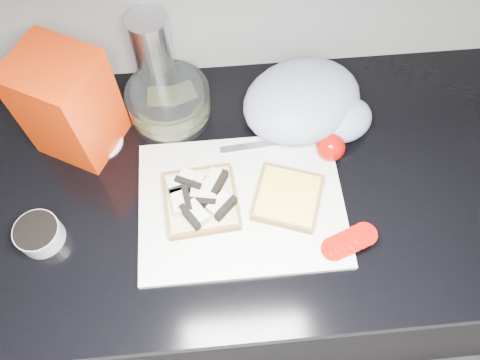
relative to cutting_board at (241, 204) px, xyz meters
name	(u,v)px	position (x,y,z in m)	size (l,w,h in m)	color
base_cabinet	(217,256)	(-0.07, 0.06, -0.48)	(3.50, 0.60, 0.86)	black
countertop	(207,186)	(-0.07, 0.06, -0.03)	(3.50, 0.64, 0.04)	black
cutting_board	(241,204)	(0.00, 0.00, 0.00)	(0.40, 0.30, 0.01)	silver
bread_left	(200,199)	(-0.08, 0.01, 0.02)	(0.15, 0.15, 0.05)	beige
bread_right	(288,197)	(0.09, 0.00, 0.01)	(0.16, 0.16, 0.02)	beige
tomato_slices	(349,242)	(0.19, -0.10, 0.02)	(0.12, 0.08, 0.02)	#AF0B04
knife	(283,141)	(0.10, 0.13, 0.01)	(0.21, 0.03, 0.01)	silver
seed_tub	(39,234)	(-0.38, -0.03, 0.02)	(0.08, 0.08, 0.04)	#A9AEAE
tub_lid	(102,142)	(-0.28, 0.17, 0.00)	(0.09, 0.09, 0.01)	silver
glass_bowl	(169,102)	(-0.13, 0.24, 0.03)	(0.18, 0.18, 0.07)	silver
bread_bag	(68,105)	(-0.32, 0.19, 0.11)	(0.15, 0.14, 0.23)	#FA3504
steel_canister	(154,55)	(-0.16, 0.32, 0.09)	(0.08, 0.08, 0.20)	silver
grocery_bag	(308,103)	(0.16, 0.20, 0.05)	(0.31, 0.28, 0.11)	#94A2B6
whole_tomatoes	(331,147)	(0.19, 0.10, 0.02)	(0.06, 0.06, 0.06)	#AF0B04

